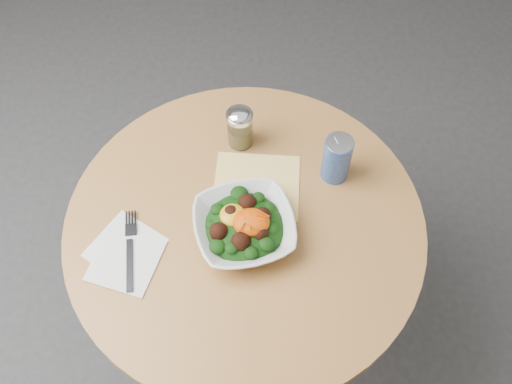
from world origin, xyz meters
TOP-DOWN VIEW (x-y plane):
  - ground at (0.00, 0.00)m, footprint 6.00×6.00m
  - table at (0.00, 0.00)m, footprint 0.90×0.90m
  - cloth_napkin at (0.03, 0.10)m, footprint 0.23×0.21m
  - paper_napkins at (-0.28, -0.09)m, footprint 0.21×0.24m
  - salad_bowl at (0.00, -0.03)m, footprint 0.29×0.29m
  - fork at (-0.27, -0.08)m, footprint 0.05×0.22m
  - spice_shaker at (-0.02, 0.25)m, footprint 0.07×0.07m
  - beverage_can at (0.23, 0.14)m, footprint 0.07×0.07m

SIDE VIEW (x-z plane):
  - ground at x=0.00m, z-range 0.00..0.00m
  - table at x=0.00m, z-range 0.18..0.93m
  - cloth_napkin at x=0.03m, z-range 0.75..0.75m
  - paper_napkins at x=-0.28m, z-range 0.75..0.75m
  - fork at x=-0.27m, z-range 0.75..0.76m
  - salad_bowl at x=0.00m, z-range 0.74..0.83m
  - spice_shaker at x=-0.02m, z-range 0.75..0.88m
  - beverage_can at x=0.23m, z-range 0.75..0.89m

